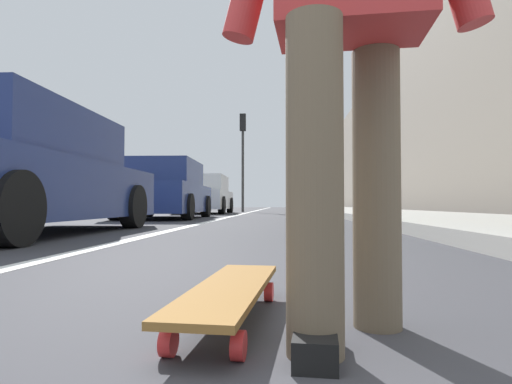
# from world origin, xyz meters

# --- Properties ---
(ground_plane) EXTENTS (80.00, 80.00, 0.00)m
(ground_plane) POSITION_xyz_m (10.00, 0.00, 0.00)
(ground_plane) COLOR #38383D
(lane_stripe_white) EXTENTS (52.00, 0.16, 0.01)m
(lane_stripe_white) POSITION_xyz_m (20.00, 1.21, 0.00)
(lane_stripe_white) COLOR silver
(lane_stripe_white) RESTS_ON ground
(sidewalk_curb) EXTENTS (52.00, 3.20, 0.15)m
(sidewalk_curb) POSITION_xyz_m (18.00, -3.38, 0.07)
(sidewalk_curb) COLOR #9E9B93
(sidewalk_curb) RESTS_ON ground
(building_facade) EXTENTS (40.00, 1.20, 8.29)m
(building_facade) POSITION_xyz_m (22.00, -6.51, 4.15)
(building_facade) COLOR gray
(building_facade) RESTS_ON ground
(skateboard) EXTENTS (0.85, 0.27, 0.11)m
(skateboard) POSITION_xyz_m (0.94, -0.17, 0.09)
(skateboard) COLOR red
(skateboard) RESTS_ON ground
(parked_car_near) EXTENTS (4.60, 1.89, 1.49)m
(parked_car_near) POSITION_xyz_m (4.40, 2.77, 0.72)
(parked_car_near) COLOR navy
(parked_car_near) RESTS_ON ground
(parked_car_mid) EXTENTS (4.10, 1.96, 1.46)m
(parked_car_mid) POSITION_xyz_m (10.15, 2.69, 0.69)
(parked_car_mid) COLOR navy
(parked_car_mid) RESTS_ON ground
(parked_car_far) EXTENTS (4.31, 2.00, 1.48)m
(parked_car_far) POSITION_xyz_m (15.96, 2.81, 0.71)
(parked_car_far) COLOR silver
(parked_car_far) RESTS_ON ground
(traffic_light) EXTENTS (0.33, 0.28, 4.63)m
(traffic_light) POSITION_xyz_m (19.24, 1.61, 3.17)
(traffic_light) COLOR #2D2D2D
(traffic_light) RESTS_ON ground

